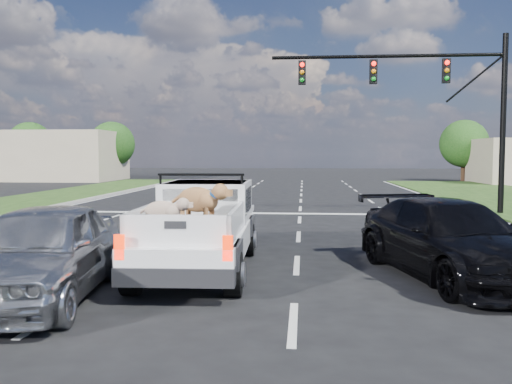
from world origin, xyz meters
TOP-DOWN VIEW (x-y plane):
  - ground at (0.00, 0.00)m, footprint 160.00×160.00m
  - road_markings at (0.00, 6.56)m, footprint 17.75×60.00m
  - traffic_signal at (7.20, 10.50)m, footprint 9.11×0.31m
  - building_left at (-20.00, 36.00)m, footprint 10.00×8.00m
  - tree_far_b at (-24.00, 38.00)m, footprint 4.20×4.20m
  - tree_far_c at (-16.00, 38.00)m, footprint 4.20×4.20m
  - tree_far_d at (16.00, 38.00)m, footprint 4.20×4.20m
  - pickup_truck at (-0.20, -0.57)m, footprint 2.14×5.32m
  - silver_sedan at (-2.34, -3.09)m, footprint 2.43×4.83m
  - black_coupe at (4.67, -0.91)m, footprint 3.36×5.48m

SIDE VIEW (x-z plane):
  - ground at x=0.00m, z-range 0.00..0.00m
  - road_markings at x=0.00m, z-range 0.00..0.01m
  - black_coupe at x=4.67m, z-range 0.00..1.48m
  - silver_sedan at x=-2.34m, z-range 0.00..1.58m
  - pickup_truck at x=-0.20m, z-range -0.07..1.90m
  - building_left at x=-20.00m, z-range 0.00..4.40m
  - tree_far_b at x=-24.00m, z-range 0.59..5.99m
  - tree_far_c at x=-16.00m, z-range 0.59..5.99m
  - tree_far_d at x=16.00m, z-range 0.59..5.99m
  - traffic_signal at x=7.20m, z-range 1.23..8.23m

